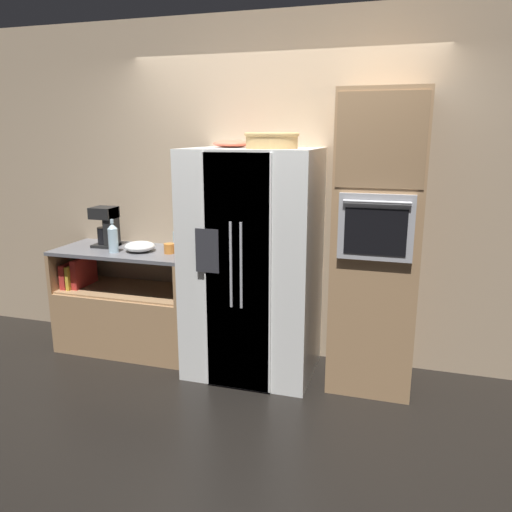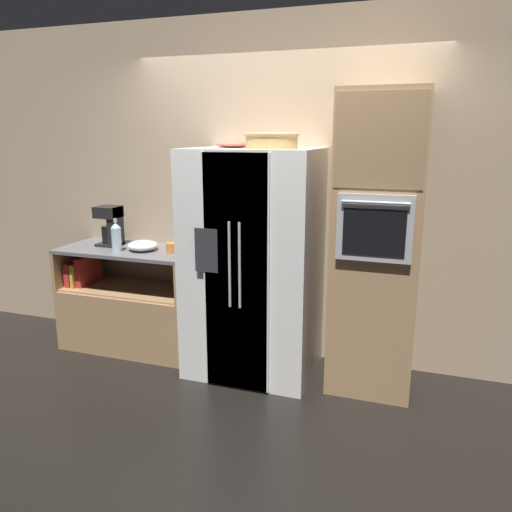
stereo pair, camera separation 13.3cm
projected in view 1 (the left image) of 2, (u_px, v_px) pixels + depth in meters
The scene contains 12 objects.
ground_plane at pixel (263, 373), 4.01m from camera, with size 20.00×20.00×0.00m, color black.
wall_back at pixel (280, 193), 4.13m from camera, with size 12.00×0.06×2.80m.
counter_left at pixel (130, 312), 4.43m from camera, with size 1.22×0.60×0.91m.
refrigerator at pixel (253, 264), 3.89m from camera, with size 0.98×0.79×1.77m.
wall_oven at pixel (377, 244), 3.65m from camera, with size 0.60×0.68×2.17m.
wicker_basket at pixel (272, 140), 3.55m from camera, with size 0.39×0.39×0.11m.
fruit_bowl at pixel (232, 144), 3.80m from camera, with size 0.30×0.30×0.06m.
bottle_tall at pixel (177, 238), 4.27m from camera, with size 0.07×0.07×0.21m.
bottle_short at pixel (113, 238), 4.16m from camera, with size 0.08×0.08×0.28m.
mug at pixel (170, 249), 4.14m from camera, with size 0.12×0.09×0.08m.
mixing_bowl at pixel (140, 246), 4.21m from camera, with size 0.25×0.25×0.08m.
coffee_maker at pixel (107, 225), 4.35m from camera, with size 0.20×0.19×0.35m.
Camera 1 is at (1.00, -3.53, 1.88)m, focal length 35.00 mm.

